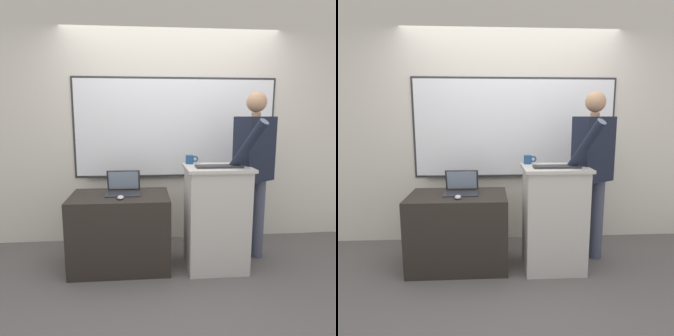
# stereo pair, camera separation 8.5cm
# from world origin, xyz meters

# --- Properties ---
(ground_plane) EXTENTS (30.00, 30.00, 0.00)m
(ground_plane) POSITION_xyz_m (0.00, 0.00, 0.00)
(ground_plane) COLOR #5B5654
(back_wall) EXTENTS (6.40, 0.17, 2.99)m
(back_wall) POSITION_xyz_m (0.00, 1.21, 1.49)
(back_wall) COLOR beige
(back_wall) RESTS_ON ground_plane
(lectern_podium) EXTENTS (0.63, 0.50, 1.03)m
(lectern_podium) POSITION_xyz_m (0.37, 0.38, 0.52)
(lectern_podium) COLOR #BCB7AD
(lectern_podium) RESTS_ON ground_plane
(side_desk) EXTENTS (0.97, 0.60, 0.74)m
(side_desk) POSITION_xyz_m (-0.58, 0.47, 0.37)
(side_desk) COLOR #28231E
(side_desk) RESTS_ON ground_plane
(person_presenter) EXTENTS (0.58, 0.71, 1.75)m
(person_presenter) POSITION_xyz_m (0.78, 0.50, 1.01)
(person_presenter) COLOR #474C60
(person_presenter) RESTS_ON ground_plane
(laptop) EXTENTS (0.34, 0.27, 0.23)m
(laptop) POSITION_xyz_m (-0.55, 0.55, 0.82)
(laptop) COLOR #28282D
(laptop) RESTS_ON side_desk
(wireless_keyboard) EXTENTS (0.44, 0.14, 0.02)m
(wireless_keyboard) POSITION_xyz_m (0.37, 0.31, 1.04)
(wireless_keyboard) COLOR #2D2D30
(wireless_keyboard) RESTS_ON lectern_podium
(computer_mouse_by_laptop) EXTENTS (0.06, 0.10, 0.03)m
(computer_mouse_by_laptop) POSITION_xyz_m (-0.56, 0.32, 0.76)
(computer_mouse_by_laptop) COLOR #BCBCC1
(computer_mouse_by_laptop) RESTS_ON side_desk
(coffee_mug) EXTENTS (0.13, 0.08, 0.09)m
(coffee_mug) POSITION_xyz_m (0.13, 0.56, 1.08)
(coffee_mug) COLOR #234C84
(coffee_mug) RESTS_ON lectern_podium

